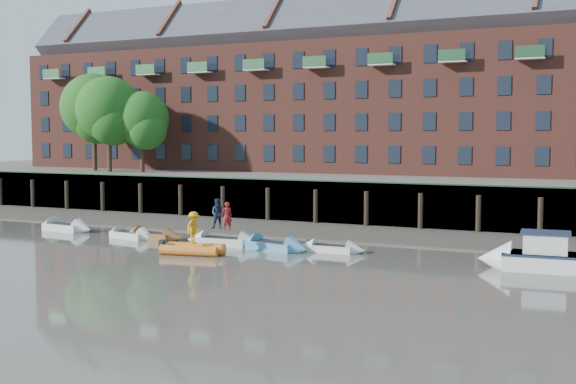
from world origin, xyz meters
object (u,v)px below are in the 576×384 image
Objects in this scene: rib_tender at (195,249)px; person_rower_b at (218,214)px; rowboat_0 at (65,227)px; motor_launch at (532,257)px; person_rib_crew at (194,228)px; rowboat_4 at (273,246)px; rowboat_5 at (331,249)px; person_rower_a at (227,216)px; rowboat_3 at (223,241)px; rowboat_2 at (153,236)px; rowboat_1 at (130,235)px.

person_rower_b reaches higher than rib_tender.
motor_launch is (31.24, -1.52, 0.38)m from rowboat_0.
rib_tender is 2.03× the size of person_rower_b.
person_rib_crew is at bearing 5.69° from motor_launch.
motor_launch is at bearing -0.30° from rib_tender.
rowboat_5 is at bearing 23.35° from rowboat_4.
person_rower_a is 0.77m from person_rower_b.
rowboat_5 is 2.38× the size of person_rower_a.
rib_tender is (0.12, -3.37, 0.03)m from rowboat_3.
rowboat_0 reaches higher than rowboat_5.
rowboat_0 is at bearing -173.52° from rowboat_4.
rowboat_3 is 1.24× the size of rowboat_5.
rowboat_4 is at bearing -44.30° from person_rib_crew.
rowboat_2 is 2.60× the size of person_rower_a.
rowboat_0 reaches higher than rib_tender.
rowboat_1 is 1.15× the size of rib_tender.
rowboat_2 is (1.63, 0.16, 0.01)m from rowboat_1.
person_rower_b is (4.91, -0.09, 1.67)m from rowboat_2.
person_rower_b reaches higher than rowboat_1.
rowboat_1 is at bearing 65.93° from person_rib_crew.
person_rib_crew is at bearing -152.27° from rowboat_5.
rowboat_2 is 0.89× the size of rowboat_4.
rib_tender is 3.68m from person_rower_a.
rowboat_1 is (6.38, -1.03, -0.03)m from rowboat_0.
rowboat_3 is 1.58m from person_rower_a.
rowboat_3 is (7.01, -0.11, 0.04)m from rowboat_1.
rowboat_3 is 1.01× the size of rowboat_4.
person_rib_crew reaches higher than rowboat_1.
rowboat_2 is 12.21m from rowboat_5.
rib_tender is at bearing -101.58° from person_rower_b.
rowboat_3 is at bearing -5.28° from motor_launch.
person_rower_a is (-17.58, 0.34, 1.18)m from motor_launch.
rowboat_4 is (10.48, -0.37, 0.03)m from rowboat_1.
person_rower_a is at bearing -37.55° from person_rower_b.
rowboat_2 is 8.86m from rowboat_4.
rowboat_1 is 2.42× the size of person_rib_crew.
rowboat_2 is at bearing -43.07° from person_rower_a.
person_rower_a is at bearing 1.23° from rowboat_0.
rowboat_4 is 1.31× the size of rib_tender.
rowboat_0 is 13.44m from rowboat_3.
rowboat_2 is 1.17× the size of rib_tender.
rib_tender is at bearing -12.33° from rowboat_0.
person_rower_a reaches higher than rowboat_4.
rowboat_5 is at bearing -8.46° from motor_launch.
motor_launch reaches higher than rowboat_1.
rowboat_3 is 6.85m from rowboat_5.
rowboat_1 is 0.71× the size of motor_launch.
motor_launch reaches higher than rowboat_2.
rowboat_3 is at bearing -172.95° from rowboat_4.
person_rower_b is at bearing 179.93° from rowboat_5.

